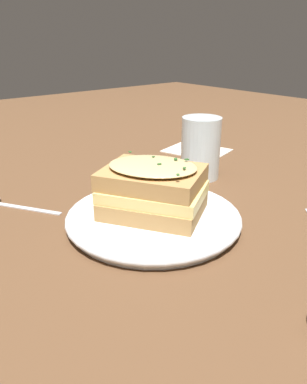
% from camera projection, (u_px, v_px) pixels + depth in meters
% --- Properties ---
extents(ground_plane, '(2.40, 2.40, 0.00)m').
position_uv_depth(ground_plane, '(134.00, 221.00, 0.52)').
color(ground_plane, brown).
extents(dinner_plate, '(0.24, 0.24, 0.02)m').
position_uv_depth(dinner_plate, '(154.00, 217.00, 0.51)').
color(dinner_plate, white).
rests_on(dinner_plate, ground_plane).
extents(sandwich, '(0.17, 0.15, 0.07)m').
position_uv_depth(sandwich, '(153.00, 189.00, 0.50)').
color(sandwich, '#B2844C').
rests_on(sandwich, dinner_plate).
extents(water_glass, '(0.07, 0.07, 0.11)m').
position_uv_depth(water_glass, '(201.00, 148.00, 0.67)').
color(water_glass, silver).
rests_on(water_glass, ground_plane).
extents(napkin, '(0.15, 0.14, 0.00)m').
position_uv_depth(napkin, '(197.00, 150.00, 0.84)').
color(napkin, silver).
rests_on(napkin, ground_plane).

